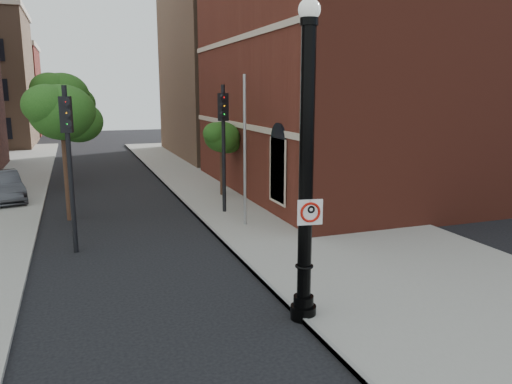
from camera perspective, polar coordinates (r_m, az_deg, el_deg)
name	(u,v)px	position (r m, az deg, el deg)	size (l,w,h in m)	color
ground	(221,348)	(10.58, -4.01, -17.38)	(120.00, 120.00, 0.00)	black
sidewalk_right	(291,211)	(21.35, 4.04, -2.22)	(8.00, 60.00, 0.12)	gray
curb_edge	(201,219)	(20.10, -6.31, -3.09)	(0.10, 60.00, 0.14)	gray
brick_wall_building	(431,69)	(29.48, 19.37, 13.09)	(22.30, 16.30, 12.50)	maroon
bg_building_tan_b	(304,68)	(43.14, 5.54, 13.93)	(22.00, 14.00, 14.00)	brown
lamppost	(306,180)	(10.81, 5.73, 1.32)	(0.59, 0.59, 6.94)	black
no_parking_sign	(310,212)	(10.81, 6.20, -2.29)	(0.56, 0.13, 0.57)	white
parked_car	(1,187)	(26.07, -27.10, 0.52)	(1.52, 4.36, 1.44)	#333338
traffic_signal_left	(68,142)	(16.50, -20.67, 5.36)	(0.39, 0.46, 5.27)	black
traffic_signal_right	(223,128)	(20.55, -3.75, 7.28)	(0.41, 0.47, 5.36)	black
utility_pole	(245,153)	(18.53, -1.29, 4.49)	(0.11, 0.11, 5.70)	#999999
street_tree_a	(63,114)	(20.94, -21.17, 8.33)	(2.98, 2.69, 5.36)	#352015
street_tree_b	(63,97)	(29.72, -21.17, 10.14)	(3.38, 3.05, 6.08)	#352015
street_tree_c	(222,138)	(24.15, -3.88, 6.17)	(2.04, 1.84, 3.67)	#352015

